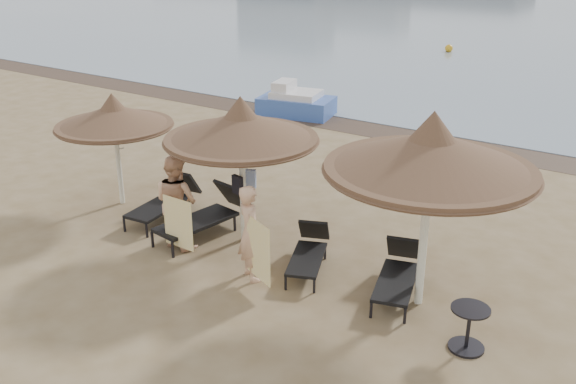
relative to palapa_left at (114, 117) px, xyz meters
name	(u,v)px	position (x,y,z in m)	size (l,w,h in m)	color
ground	(231,271)	(3.97, -1.11, -2.00)	(160.00, 160.00, 0.00)	#917C5B
wet_sand_strip	(431,140)	(3.97, 8.29, -1.99)	(200.00, 1.60, 0.01)	#493425
palapa_left	(114,117)	(0.00, 0.00, 0.00)	(2.53, 2.53, 2.51)	white
palapa_center	(241,127)	(3.39, 0.05, 0.31)	(2.92, 2.92, 2.89)	white
palapa_right	(431,154)	(7.18, -0.21, 0.58)	(3.27, 3.27, 3.24)	white
lounger_far_left	(166,199)	(1.33, 0.04, -1.61)	(0.83, 1.97, 0.85)	black
lounger_near_left	(207,214)	(2.61, -0.13, -1.57)	(1.01, 2.17, 0.94)	black
lounger_near_right	(309,250)	(5.04, -0.18, -1.67)	(1.11, 1.71, 0.73)	black
lounger_far_right	(398,272)	(6.73, -0.05, -1.64)	(1.04, 1.86, 0.79)	black
side_table	(468,330)	(8.26, -0.99, -1.67)	(0.57, 0.57, 0.68)	black
person_left	(176,194)	(2.47, -0.83, -0.93)	(0.98, 0.64, 2.13)	#DFA982
person_right	(250,225)	(4.41, -1.07, -0.99)	(0.93, 0.60, 2.02)	#DFA982
towel_left	(178,223)	(2.82, -1.18, -1.31)	(0.71, 0.04, 0.99)	yellow
towel_right	(258,250)	(4.76, -1.32, -1.26)	(0.71, 0.32, 1.07)	yellow
bag_patterned	(248,179)	(3.39, 0.23, -0.76)	(0.31, 0.21, 0.37)	white
bag_dark	(237,185)	(3.39, -0.11, -0.78)	(0.27, 0.15, 0.36)	black
pedal_boat	(295,103)	(-0.83, 8.37, -1.58)	(2.62, 1.86, 1.11)	#385DB7
buoy_left	(449,48)	(-0.88, 22.55, -1.80)	(0.39, 0.39, 0.39)	gold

